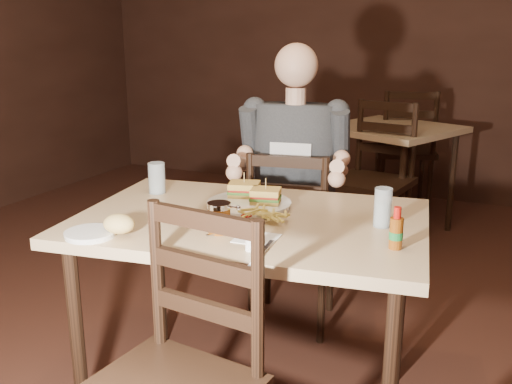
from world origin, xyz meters
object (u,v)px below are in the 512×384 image
at_px(side_plate, 90,235).
at_px(bg_chair_far, 404,151).
at_px(dinner_plate, 249,205).
at_px(hot_sauce, 396,228).
at_px(chair_far, 293,238).
at_px(glass_right, 383,207).
at_px(diner, 293,145).
at_px(bg_table, 391,139).
at_px(glass_left, 157,178).
at_px(syrup_dispenser, 219,218).
at_px(bg_chair_near, 371,182).
at_px(main_table, 250,238).

bearing_deg(side_plate, bg_chair_far, 82.57).
xyz_separation_m(dinner_plate, hot_sauce, (0.59, -0.20, 0.06)).
bearing_deg(chair_far, glass_right, 122.13).
relative_size(bg_chair_far, side_plate, 6.15).
relative_size(glass_right, side_plate, 0.84).
bearing_deg(diner, bg_table, 75.50).
bearing_deg(glass_left, syrup_dispenser, -34.79).
height_order(bg_table, side_plate, side_plate).
xyz_separation_m(chair_far, bg_chair_near, (0.13, 1.05, 0.05)).
relative_size(main_table, side_plate, 8.33).
height_order(bg_chair_far, dinner_plate, bg_chair_far).
xyz_separation_m(chair_far, bg_chair_far, (0.13, 2.15, 0.05)).
height_order(chair_far, glass_right, glass_right).
relative_size(chair_far, dinner_plate, 2.89).
height_order(bg_table, syrup_dispenser, syrup_dispenser).
height_order(diner, dinner_plate, diner).
bearing_deg(glass_left, bg_chair_far, 79.12).
xyz_separation_m(chair_far, glass_right, (0.54, -0.59, 0.39)).
height_order(bg_chair_far, hot_sauce, bg_chair_far).
height_order(chair_far, glass_left, glass_left).
bearing_deg(syrup_dispenser, main_table, 74.76).
distance_m(glass_left, syrup_dispenser, 0.56).
relative_size(hot_sauce, syrup_dispenser, 1.30).
xyz_separation_m(bg_table, diner, (-0.12, -1.64, 0.23)).
xyz_separation_m(main_table, hot_sauce, (0.53, -0.09, 0.15)).
relative_size(bg_chair_near, side_plate, 6.14).
height_order(bg_chair_near, hot_sauce, bg_chair_near).
xyz_separation_m(bg_table, dinner_plate, (-0.09, -2.18, 0.10)).
distance_m(bg_chair_far, diner, 2.23).
height_order(diner, side_plate, diner).
bearing_deg(bg_chair_near, bg_chair_far, 98.92).
distance_m(main_table, side_plate, 0.56).
bearing_deg(bg_chair_far, glass_left, 60.68).
bearing_deg(side_plate, dinner_plate, 56.38).
xyz_separation_m(main_table, glass_right, (0.45, 0.09, 0.15)).
distance_m(dinner_plate, syrup_dispenser, 0.30).
xyz_separation_m(bg_chair_near, dinner_plate, (-0.09, -1.63, 0.29)).
bearing_deg(dinner_plate, bg_table, 87.66).
relative_size(chair_far, hot_sauce, 6.76).
bearing_deg(glass_left, side_plate, -79.44).
bearing_deg(main_table, chair_far, 97.60).
bearing_deg(dinner_plate, glass_right, -0.80).
bearing_deg(hot_sauce, main_table, 169.97).
bearing_deg(side_plate, bg_table, 81.07).
xyz_separation_m(chair_far, side_plate, (-0.29, -1.08, 0.33)).
xyz_separation_m(bg_chair_near, syrup_dispenser, (-0.06, -1.92, 0.33)).
height_order(diner, glass_right, diner).
relative_size(glass_left, side_plate, 0.79).
distance_m(bg_table, bg_chair_far, 0.58).
bearing_deg(dinner_plate, hot_sauce, -18.41).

